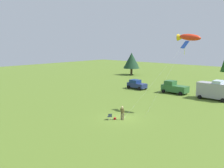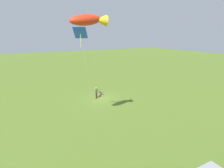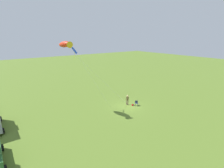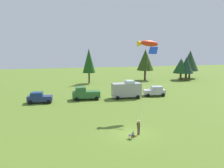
{
  "view_description": "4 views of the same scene",
  "coord_description": "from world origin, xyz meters",
  "px_view_note": "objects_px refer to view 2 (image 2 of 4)",
  "views": [
    {
      "loc": [
        20.84,
        -24.89,
        9.69
      ],
      "look_at": [
        -0.79,
        -0.83,
        4.46
      ],
      "focal_mm": 42.0,
      "sensor_mm": 36.0,
      "label": 1
    },
    {
      "loc": [
        10.08,
        22.16,
        9.16
      ],
      "look_at": [
        -0.26,
        2.94,
        2.97
      ],
      "focal_mm": 28.0,
      "sensor_mm": 36.0,
      "label": 2
    },
    {
      "loc": [
        -20.48,
        18.39,
        11.52
      ],
      "look_at": [
        1.83,
        1.93,
        3.82
      ],
      "focal_mm": 28.0,
      "sensor_mm": 36.0,
      "label": 3
    },
    {
      "loc": [
        -8.75,
        -27.72,
        10.48
      ],
      "look_at": [
        -1.86,
        2.61,
        5.48
      ],
      "focal_mm": 42.0,
      "sensor_mm": 36.0,
      "label": 4
    }
  ],
  "objects_px": {
    "person_kite_flyer": "(96,92)",
    "backpack_on_grass": "(100,96)",
    "kite_large_fish": "(90,20)",
    "kite_diamond_blue": "(81,35)",
    "folding_chair": "(100,92)"
  },
  "relations": [
    {
      "from": "kite_large_fish",
      "to": "backpack_on_grass",
      "type": "bearing_deg",
      "value": -118.02
    },
    {
      "from": "kite_large_fish",
      "to": "kite_diamond_blue",
      "type": "relative_size",
      "value": 1.11
    },
    {
      "from": "folding_chair",
      "to": "backpack_on_grass",
      "type": "bearing_deg",
      "value": -88.99
    },
    {
      "from": "kite_large_fish",
      "to": "kite_diamond_blue",
      "type": "height_order",
      "value": "kite_large_fish"
    },
    {
      "from": "folding_chair",
      "to": "backpack_on_grass",
      "type": "height_order",
      "value": "folding_chair"
    },
    {
      "from": "folding_chair",
      "to": "backpack_on_grass",
      "type": "xyz_separation_m",
      "value": [
        0.32,
        0.59,
        -0.38
      ]
    },
    {
      "from": "person_kite_flyer",
      "to": "kite_diamond_blue",
      "type": "xyz_separation_m",
      "value": [
        4.38,
        7.17,
        8.11
      ]
    },
    {
      "from": "kite_diamond_blue",
      "to": "backpack_on_grass",
      "type": "bearing_deg",
      "value": -124.15
    },
    {
      "from": "person_kite_flyer",
      "to": "backpack_on_grass",
      "type": "bearing_deg",
      "value": 90.4
    },
    {
      "from": "backpack_on_grass",
      "to": "folding_chair",
      "type": "bearing_deg",
      "value": -118.91
    },
    {
      "from": "person_kite_flyer",
      "to": "backpack_on_grass",
      "type": "xyz_separation_m",
      "value": [
        -0.81,
        -0.49,
        -0.91
      ]
    },
    {
      "from": "person_kite_flyer",
      "to": "kite_large_fish",
      "type": "xyz_separation_m",
      "value": [
        4.08,
        8.72,
        9.26
      ]
    },
    {
      "from": "person_kite_flyer",
      "to": "folding_chair",
      "type": "distance_m",
      "value": 1.65
    },
    {
      "from": "backpack_on_grass",
      "to": "kite_diamond_blue",
      "type": "xyz_separation_m",
      "value": [
        5.19,
        7.65,
        9.02
      ]
    },
    {
      "from": "person_kite_flyer",
      "to": "kite_large_fish",
      "type": "distance_m",
      "value": 13.35
    }
  ]
}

